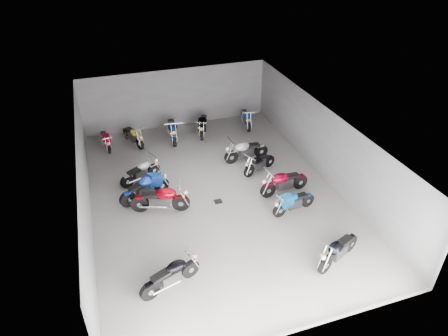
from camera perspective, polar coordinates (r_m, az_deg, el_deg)
The scene contains 20 objects.
ground at distance 16.87m, azimuth -1.36°, elevation -3.83°, with size 14.00×14.00×0.00m, color #9A9892.
wall_back at distance 22.06m, azimuth -6.86°, elevation 9.90°, with size 10.00×0.10×3.20m, color slate.
wall_left at distance 15.54m, azimuth -19.36°, elevation -2.30°, with size 0.10×14.00×3.20m, color slate.
wall_right at distance 17.86m, azimuth 14.11°, elevation 3.42°, with size 0.10×14.00×3.20m, color slate.
ceiling at distance 15.19m, azimuth -1.51°, elevation 6.00°, with size 10.00×14.00×0.04m, color #232326.
drain_grate at distance 16.49m, azimuth -0.84°, elevation -4.80°, with size 0.32×0.32×0.01m, color black.
motorcycle_left_a at distance 12.96m, azimuth -7.57°, elevation -14.92°, with size 2.04×0.84×0.93m.
motorcycle_left_d at distance 15.88m, azimuth -9.02°, elevation -4.42°, with size 2.28×0.79×1.03m.
motorcycle_left_e at distance 16.65m, azimuth -11.19°, elevation -2.81°, with size 2.16×0.92×0.99m.
motorcycle_left_f at distance 17.82m, azimuth -11.81°, elevation -0.57°, with size 1.85×0.92×0.87m.
motorcycle_right_a at distance 14.14m, azimuth 16.02°, elevation -11.19°, with size 2.01×1.03×0.94m.
motorcycle_right_c at distance 15.93m, azimuth 9.89°, elevation -4.79°, with size 1.93×0.52×0.86m.
motorcycle_right_d at distance 16.87m, azimuth 8.54°, elevation -2.01°, with size 2.24×0.50×0.98m.
motorcycle_right_e at distance 18.17m, azimuth 5.04°, elevation 0.69°, with size 1.78×0.85×0.83m.
motorcycle_right_f at distance 18.96m, azimuth 3.13°, elevation 2.51°, with size 2.23×0.47×0.98m.
motorcycle_back_a at distance 20.90m, azimuth -16.56°, elevation 3.89°, with size 0.43×1.88×0.83m.
motorcycle_back_b at distance 20.87m, azimuth -12.83°, elevation 4.55°, with size 0.83×1.97×0.90m.
motorcycle_back_c at distance 20.98m, azimuth -7.39°, elevation 5.50°, with size 0.52×2.34×1.03m.
motorcycle_back_d at distance 21.41m, azimuth -3.02°, elevation 6.22°, with size 0.92×2.12×0.97m.
motorcycle_back_f at distance 22.24m, azimuth 3.17°, elevation 7.18°, with size 0.52×2.07×0.91m.
Camera 1 is at (-3.89, -13.02, 10.00)m, focal length 32.00 mm.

